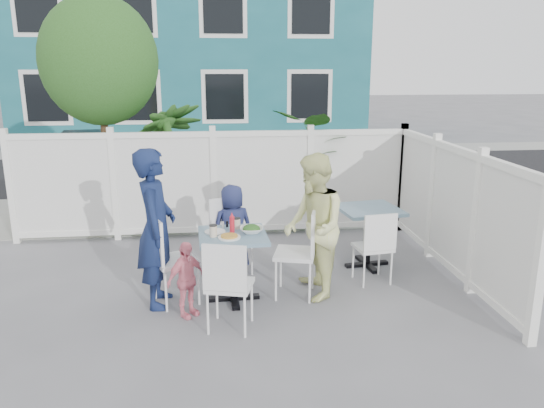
{
  "coord_description": "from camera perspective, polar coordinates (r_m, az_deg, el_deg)",
  "views": [
    {
      "loc": [
        0.11,
        -5.37,
        2.54
      ],
      "look_at": [
        0.76,
        0.49,
        0.99
      ],
      "focal_mm": 35.0,
      "sensor_mm": 36.0,
      "label": 1
    }
  ],
  "objects": [
    {
      "name": "coffee_cup_a",
      "position": [
        5.66,
        -6.34,
        -2.93
      ],
      "size": [
        0.08,
        0.08,
        0.12
      ],
      "primitive_type": "cylinder",
      "color": "beige",
      "rests_on": "main_table"
    },
    {
      "name": "plate_main",
      "position": [
        5.62,
        -4.61,
        -3.59
      ],
      "size": [
        0.24,
        0.24,
        0.02
      ],
      "primitive_type": "cylinder",
      "color": "white",
      "rests_on": "main_table"
    },
    {
      "name": "pepper_shaker",
      "position": [
        5.99,
        -4.85,
        -2.17
      ],
      "size": [
        0.03,
        0.03,
        0.07
      ],
      "primitive_type": "cylinder",
      "color": "black",
      "rests_on": "main_table"
    },
    {
      "name": "boy",
      "position": [
        6.71,
        -4.26,
        -2.53
      ],
      "size": [
        0.62,
        0.51,
        1.1
      ],
      "primitive_type": "imported",
      "rotation": [
        0.0,
        0.0,
        3.48
      ],
      "color": "navy",
      "rests_on": "ground"
    },
    {
      "name": "chair_back",
      "position": [
        6.63,
        -4.64,
        -2.8
      ],
      "size": [
        0.56,
        0.55,
        0.94
      ],
      "rotation": [
        0.0,
        0.0,
        3.56
      ],
      "color": "white",
      "rests_on": "ground"
    },
    {
      "name": "chair_near",
      "position": [
        5.14,
        -4.79,
        -8.14
      ],
      "size": [
        0.52,
        0.51,
        0.94
      ],
      "rotation": [
        0.0,
        0.0,
        -0.27
      ],
      "color": "white",
      "rests_on": "ground"
    },
    {
      "name": "woman",
      "position": [
        5.84,
        4.5,
        -2.48
      ],
      "size": [
        0.64,
        0.81,
        1.62
      ],
      "primitive_type": "imported",
      "rotation": [
        0.0,
        0.0,
        -1.54
      ],
      "color": "#DDE556",
      "rests_on": "ground"
    },
    {
      "name": "salad_bowl",
      "position": [
        5.77,
        -2.22,
        -2.81
      ],
      "size": [
        0.25,
        0.25,
        0.06
      ],
      "primitive_type": "imported",
      "color": "white",
      "rests_on": "main_table"
    },
    {
      "name": "main_table",
      "position": [
        5.8,
        -4.22,
        -4.87
      ],
      "size": [
        0.76,
        0.76,
        0.77
      ],
      "rotation": [
        0.0,
        0.0,
        0.05
      ],
      "color": "#456276",
      "rests_on": "ground"
    },
    {
      "name": "far_sidewalk",
      "position": [
        16.17,
        -6.7,
        5.64
      ],
      "size": [
        24.0,
        1.6,
        0.01
      ],
      "primitive_type": "cube",
      "color": "gray",
      "rests_on": "ground"
    },
    {
      "name": "ground",
      "position": [
        5.94,
        -6.9,
        -10.67
      ],
      "size": [
        80.0,
        80.0,
        0.0
      ],
      "primitive_type": "plane",
      "color": "slate"
    },
    {
      "name": "potted_shrub_a",
      "position": [
        8.63,
        -10.57,
        4.15
      ],
      "size": [
        1.56,
        1.56,
        1.97
      ],
      "primitive_type": "imported",
      "rotation": [
        0.0,
        0.0,
        3.89
      ],
      "color": "#244D19",
      "rests_on": "ground"
    },
    {
      "name": "chair_spare",
      "position": [
        6.35,
        11.1,
        -4.09
      ],
      "size": [
        0.45,
        0.44,
        0.89
      ],
      "rotation": [
        0.0,
        0.0,
        0.14
      ],
      "color": "white",
      "rests_on": "ground"
    },
    {
      "name": "plate_side",
      "position": [
        5.81,
        -6.15,
        -2.99
      ],
      "size": [
        0.23,
        0.23,
        0.02
      ],
      "primitive_type": "cylinder",
      "color": "white",
      "rests_on": "main_table"
    },
    {
      "name": "toddler",
      "position": [
        5.56,
        -9.21,
        -8.03
      ],
      "size": [
        0.49,
        0.46,
        0.81
      ],
      "primitive_type": "imported",
      "rotation": [
        0.0,
        0.0,
        0.73
      ],
      "color": "pink",
      "rests_on": "ground"
    },
    {
      "name": "man",
      "position": [
        5.75,
        -12.37,
        -2.58
      ],
      "size": [
        0.42,
        0.63,
        1.72
      ],
      "primitive_type": "imported",
      "rotation": [
        0.0,
        0.0,
        1.56
      ],
      "color": "#131F47",
      "rests_on": "ground"
    },
    {
      "name": "coffee_cup_b",
      "position": [
        5.91,
        -3.8,
        -2.13
      ],
      "size": [
        0.08,
        0.08,
        0.11
      ],
      "primitive_type": "cylinder",
      "color": "beige",
      "rests_on": "main_table"
    },
    {
      "name": "spare_table",
      "position": [
        6.88,
        10.35,
        -1.84
      ],
      "size": [
        0.83,
        0.83,
        0.78
      ],
      "rotation": [
        0.0,
        0.0,
        0.13
      ],
      "color": "#456276",
      "rests_on": "ground"
    },
    {
      "name": "street",
      "position": [
        13.12,
        -6.73,
        3.51
      ],
      "size": [
        24.0,
        5.0,
        0.01
      ],
      "primitive_type": "cube",
      "color": "black",
      "rests_on": "ground"
    },
    {
      "name": "salt_shaker",
      "position": [
        5.96,
        -5.31,
        -2.26
      ],
      "size": [
        0.03,
        0.03,
        0.07
      ],
      "primitive_type": "cylinder",
      "color": "white",
      "rests_on": "main_table"
    },
    {
      "name": "potted_shrub_b",
      "position": [
        8.64,
        3.46,
        4.07
      ],
      "size": [
        2.24,
        2.2,
        1.88
      ],
      "primitive_type": "imported",
      "rotation": [
        0.0,
        0.0,
        5.61
      ],
      "color": "#244D19",
      "rests_on": "ground"
    },
    {
      "name": "ketchup_bottle",
      "position": [
        5.78,
        -4.32,
        -2.22
      ],
      "size": [
        0.05,
        0.05,
        0.18
      ],
      "primitive_type": "cylinder",
      "color": "red",
      "rests_on": "main_table"
    },
    {
      "name": "building",
      "position": [
        19.38,
        -8.49,
        15.97
      ],
      "size": [
        11.0,
        6.0,
        6.0
      ],
      "color": "#185864",
      "rests_on": "ground"
    },
    {
      "name": "chair_left",
      "position": [
        5.82,
        -11.19,
        -5.24
      ],
      "size": [
        0.57,
        0.58,
        0.99
      ],
      "rotation": [
        0.0,
        0.0,
        -1.18
      ],
      "color": "white",
      "rests_on": "ground"
    },
    {
      "name": "fence_right",
      "position": [
        6.86,
        18.82,
        -0.88
      ],
      "size": [
        0.08,
        3.66,
        1.6
      ],
      "rotation": [
        0.0,
        0.0,
        1.57
      ],
      "color": "white",
      "rests_on": "ground"
    },
    {
      "name": "chair_right",
      "position": [
        5.91,
        3.34,
        -4.52
      ],
      "size": [
        0.55,
        0.56,
        1.02
      ],
      "rotation": [
        0.0,
        0.0,
        1.31
      ],
      "color": "white",
      "rests_on": "ground"
    },
    {
      "name": "tree",
      "position": [
        8.84,
        -18.09,
        14.4
      ],
      "size": [
        1.8,
        1.62,
        3.59
      ],
      "color": "#382316",
      "rests_on": "ground"
    },
    {
      "name": "near_sidewalk",
      "position": [
        9.51,
        -6.78,
        -0.8
      ],
      "size": [
        24.0,
        2.6,
        0.01
      ],
      "primitive_type": "cube",
      "color": "gray",
      "rests_on": "ground"
    },
    {
      "name": "fence_back",
      "position": [
        7.97,
        -6.26,
        1.94
      ],
      "size": [
        5.86,
        0.08,
        1.6
      ],
      "color": "white",
      "rests_on": "ground"
    },
    {
      "name": "utility_cabinet",
      "position": [
        9.79,
        -18.96,
        3.05
      ],
      "size": [
        0.81,
        0.63,
        1.38
      ],
      "primitive_type": "cube",
      "rotation": [
        0.0,
        0.0,
        0.14
      ],
      "color": "yellow",
      "rests_on": "ground"
    }
  ]
}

